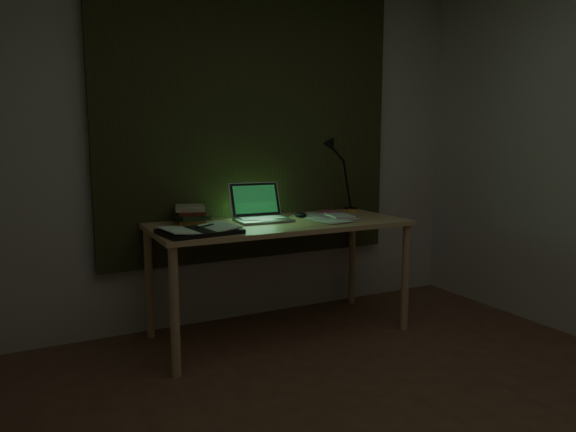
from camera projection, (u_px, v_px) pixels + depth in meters
name	position (u px, v px, depth m)	size (l,w,h in m)	color
wall_back	(251.00, 147.00, 3.70)	(3.50, 0.00, 2.50)	beige
curtain	(253.00, 119.00, 3.63)	(2.20, 0.06, 2.00)	#2A2E17
desk	(280.00, 278.00, 3.43)	(1.68, 0.73, 0.77)	tan
laptop	(263.00, 202.00, 3.38)	(0.36, 0.40, 0.26)	#ADADB2
open_textbook	(199.00, 230.00, 2.95)	(0.44, 0.31, 0.04)	silver
book_stack	(191.00, 214.00, 3.33)	(0.18, 0.22, 0.12)	silver
loose_papers	(332.00, 217.00, 3.55)	(0.33, 0.35, 0.02)	silver
mouse	(301.00, 215.00, 3.56)	(0.06, 0.10, 0.04)	black
sticky_yellow	(351.00, 211.00, 3.88)	(0.07, 0.07, 0.01)	yellow
sticky_pink	(325.00, 212.00, 3.81)	(0.08, 0.08, 0.02)	#E95A97
desk_lamp	(351.00, 177.00, 3.94)	(0.34, 0.27, 0.51)	black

